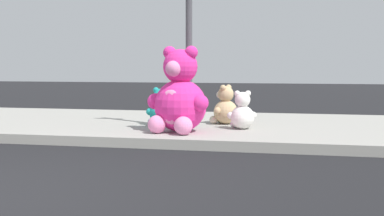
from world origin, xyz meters
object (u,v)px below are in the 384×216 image
(plush_pink_large, at_px, (179,98))
(plush_white, at_px, (242,114))
(plush_tan, at_px, (225,108))
(plush_teal, at_px, (161,110))
(sign_pole, at_px, (189,26))

(plush_pink_large, relative_size, plush_white, 2.12)
(plush_tan, bearing_deg, plush_white, -58.80)
(plush_white, bearing_deg, plush_teal, 171.11)
(plush_tan, xyz_separation_m, plush_white, (0.40, -0.66, -0.03))
(plush_tan, xyz_separation_m, plush_teal, (-1.06, -0.43, -0.02))
(plush_teal, bearing_deg, plush_pink_large, -56.84)
(plush_pink_large, distance_m, plush_tan, 1.39)
(sign_pole, distance_m, plush_white, 1.70)
(plush_pink_large, bearing_deg, plush_tan, 67.89)
(sign_pole, relative_size, plush_teal, 4.83)
(sign_pole, height_order, plush_white, sign_pole)
(sign_pole, distance_m, plush_teal, 1.56)
(sign_pole, height_order, plush_teal, sign_pole)
(plush_tan, relative_size, plush_white, 1.11)
(plush_teal, bearing_deg, plush_white, -8.89)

